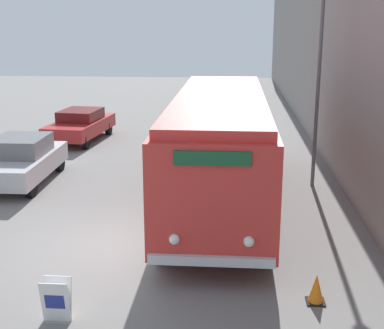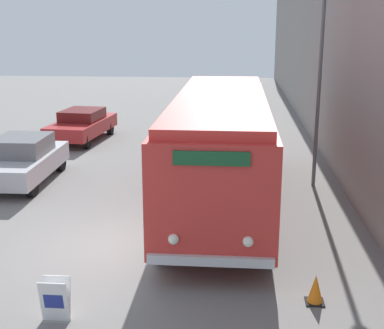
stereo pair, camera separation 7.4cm
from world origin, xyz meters
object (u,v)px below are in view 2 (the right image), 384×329
object	(u,v)px
streetlamp	(321,54)
parked_car_mid	(82,124)
vintage_bus	(220,142)
sign_board	(55,301)
parked_car_near	(22,160)
traffic_cone	(315,289)

from	to	relation	value
streetlamp	parked_car_mid	bearing A→B (deg)	147.32
vintage_bus	sign_board	bearing A→B (deg)	-111.93
parked_car_mid	streetlamp	bearing A→B (deg)	-26.88
parked_car_near	traffic_cone	bearing A→B (deg)	-41.06
vintage_bus	traffic_cone	world-z (taller)	vintage_bus
vintage_bus	parked_car_near	distance (m)	6.95
sign_board	vintage_bus	bearing A→B (deg)	68.07
vintage_bus	traffic_cone	size ratio (longest dim) A/B	18.55
sign_board	parked_car_mid	bearing A→B (deg)	104.26
parked_car_near	parked_car_mid	size ratio (longest dim) A/B	0.96
vintage_bus	streetlamp	bearing A→B (deg)	33.51
streetlamp	parked_car_near	world-z (taller)	streetlamp
traffic_cone	parked_car_near	bearing A→B (deg)	140.07
parked_car_near	traffic_cone	world-z (taller)	parked_car_near
parked_car_near	traffic_cone	size ratio (longest dim) A/B	7.45
vintage_bus	traffic_cone	xyz separation A→B (m)	(2.05, -5.75, -1.57)
sign_board	streetlamp	distance (m)	11.23
vintage_bus	parked_car_near	xyz separation A→B (m)	(-6.68, 1.56, -1.08)
sign_board	streetlamp	bearing A→B (deg)	56.73
traffic_cone	streetlamp	bearing A→B (deg)	82.69
vintage_bus	sign_board	world-z (taller)	vintage_bus
streetlamp	traffic_cone	xyz separation A→B (m)	(-1.00, -7.77, -3.99)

